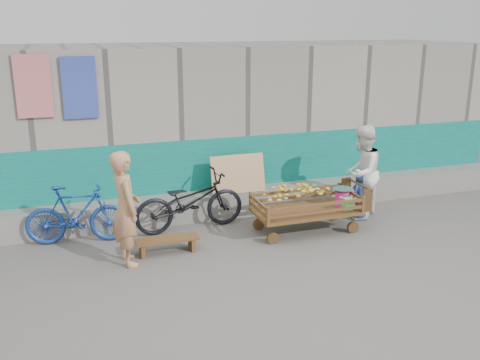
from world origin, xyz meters
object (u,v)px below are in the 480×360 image
object	(u,v)px
woman	(362,172)
bicycle_blue	(77,215)
bench	(167,242)
bicycle_dark	(190,202)
banana_cart	(304,201)
vendor_man	(126,208)
child	(362,194)

from	to	relation	value
woman	bicycle_blue	size ratio (longest dim) A/B	1.06
bench	bicycle_dark	xyz separation A→B (m)	(0.57, 0.84, 0.32)
banana_cart	vendor_man	distance (m)	3.01
woman	bicycle_blue	xyz separation A→B (m)	(-4.90, 0.40, -0.37)
banana_cart	child	bearing A→B (deg)	11.60
vendor_man	bicycle_blue	size ratio (longest dim) A/B	1.06
child	bicycle_blue	bearing A→B (deg)	-22.29
bench	bicycle_blue	bearing A→B (deg)	146.58
banana_cart	bicycle_dark	distance (m)	1.94
banana_cart	bicycle_blue	bearing A→B (deg)	168.88
banana_cart	vendor_man	world-z (taller)	vendor_man
bicycle_blue	vendor_man	bearing A→B (deg)	-137.78
bench	banana_cart	bearing A→B (deg)	3.00
vendor_man	child	bearing A→B (deg)	-91.28
woman	bench	bearing A→B (deg)	-35.01
child	woman	bearing A→B (deg)	-106.94
child	bicycle_dark	distance (m)	3.09
bench	woman	bearing A→B (deg)	6.86
vendor_man	child	world-z (taller)	vendor_man
bench	bicycle_dark	distance (m)	1.06
woman	child	size ratio (longest dim) A/B	1.85
banana_cart	bench	bearing A→B (deg)	-177.00
vendor_man	bicycle_dark	world-z (taller)	vendor_man
banana_cart	bench	world-z (taller)	banana_cart
bench	bicycle_dark	bearing A→B (deg)	55.97
bench	bicycle_blue	world-z (taller)	bicycle_blue
woman	bicycle_blue	world-z (taller)	woman
banana_cart	bench	size ratio (longest dim) A/B	1.98
bench	vendor_man	size ratio (longest dim) A/B	0.57
banana_cart	child	distance (m)	1.29
child	bicycle_dark	size ratio (longest dim) A/B	0.48
woman	bicycle_blue	bearing A→B (deg)	-46.59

